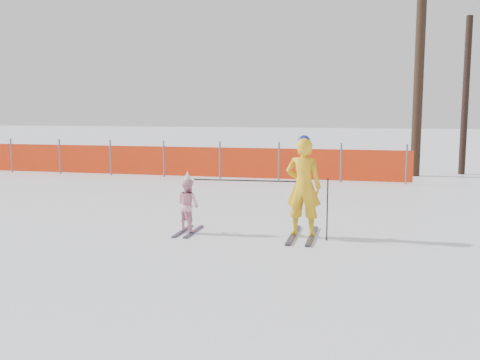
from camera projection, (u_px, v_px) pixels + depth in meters
name	position (u px, v px, depth m)	size (l,w,h in m)	color
ground	(234.00, 239.00, 9.59)	(120.00, 120.00, 0.00)	white
adult	(303.00, 187.00, 9.63)	(0.67, 1.51, 1.85)	black
child	(188.00, 204.00, 10.04)	(0.60, 1.04, 1.17)	black
ski_poles	(274.00, 191.00, 9.65)	(2.49, 0.22, 1.12)	black
safety_fence	(167.00, 161.00, 18.36)	(16.23, 0.06, 1.25)	#595960
tree_trunks	(433.00, 88.00, 18.47)	(1.97, 1.21, 6.35)	black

